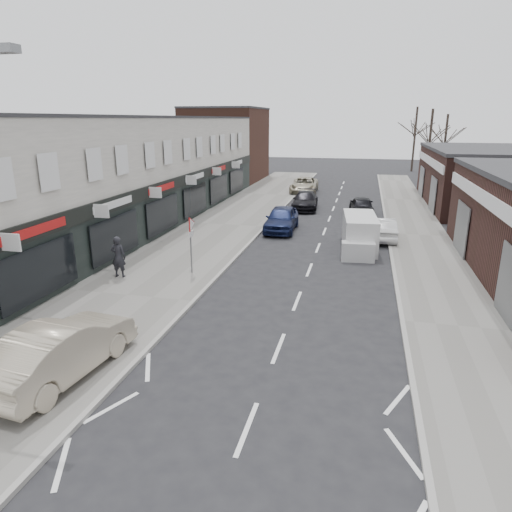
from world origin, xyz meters
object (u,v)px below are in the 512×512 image
Objects in this scene: pedestrian at (118,257)px; parked_car_right_a at (382,229)px; parked_car_left_c at (304,185)px; parked_car_right_b at (362,205)px; white_van at (359,234)px; warning_sign at (191,229)px; sedan_on_pavement at (61,350)px; parked_car_left_b at (305,201)px; parked_car_left_a at (282,219)px.

parked_car_right_a is at bearing -141.14° from pedestrian.
pedestrian reaches higher than parked_car_left_c.
parked_car_right_b is at bearing -83.98° from parked_car_right_a.
pedestrian reaches higher than white_van.
warning_sign is at bearing -145.06° from white_van.
sedan_on_pavement reaches higher than parked_car_right_b.
parked_car_left_b is at bearing -109.66° from pedestrian.
parked_car_left_b is 1.14× the size of parked_car_right_b.
parked_car_left_a is (-4.94, 3.34, -0.10)m from white_van.
sedan_on_pavement is 26.56m from parked_car_left_b.
sedan_on_pavement is 1.20× the size of parked_car_right_a.
parked_car_right_b is at bearing 65.34° from warning_sign.
parked_car_right_b is at bearing -19.18° from parked_car_left_b.
parked_car_left_b is at bearing 80.29° from warning_sign.
pedestrian is 20.17m from parked_car_right_b.
parked_car_left_a is 8.14m from parked_car_right_b.
warning_sign is at bearing -158.78° from pedestrian.
pedestrian is 0.40× the size of parked_car_left_a.
pedestrian is at bearing -156.91° from warning_sign.
parked_car_right_b is (4.41, -1.21, 0.02)m from parked_car_left_b.
parked_car_left_b is 0.89× the size of parked_car_left_c.
parked_car_left_a is 0.97× the size of parked_car_left_b.
parked_car_left_b is (3.24, 26.36, -0.22)m from sedan_on_pavement.
parked_car_left_c is (-1.19, 8.42, 0.05)m from parked_car_left_b.
sedan_on_pavement is at bearing -99.51° from parked_car_left_a.
parked_car_left_a is at bearing 140.76° from white_van.
parked_car_left_c is at bearing -101.88° from pedestrian.
warning_sign is 0.64× the size of parked_car_right_b.
white_van is 17.14m from sedan_on_pavement.
parked_car_left_b is 10.23m from parked_car_right_a.
warning_sign is 0.57× the size of parked_car_left_b.
sedan_on_pavement is 0.89× the size of parked_car_left_c.
parked_car_right_a is at bearing -8.45° from parked_car_left_a.
parked_car_left_b is (2.95, 17.24, -1.51)m from warning_sign.
sedan_on_pavement is 8.30m from pedestrian.
white_van is 2.87m from parked_car_right_a.
white_van is 11.89m from parked_car_left_b.
pedestrian is 0.35× the size of parked_car_left_c.
parked_car_left_a is at bearing -118.46° from pedestrian.
white_van reaches higher than parked_car_left_c.
sedan_on_pavement is 1.04× the size of parked_car_left_a.
parked_car_right_b is (10.35, 17.31, -0.34)m from pedestrian.
warning_sign reaches higher than parked_car_left_b.
warning_sign is 0.50× the size of parked_car_left_c.
warning_sign is 9.96m from parked_car_left_a.
parked_car_left_a is (2.43, 9.55, -1.42)m from warning_sign.
parked_car_left_b is at bearing -84.25° from parked_car_left_c.
white_van is 9.82m from parked_car_right_b.
parked_car_right_a is 7.39m from parked_car_right_b.
warning_sign reaches higher than parked_car_left_c.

